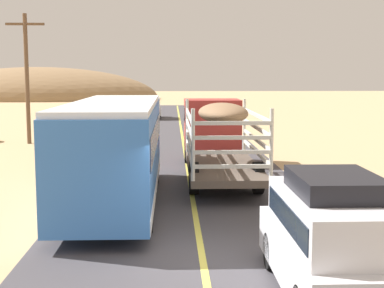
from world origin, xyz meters
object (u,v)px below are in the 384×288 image
at_px(car_far, 150,107).
at_px(power_pole_mid, 27,74).
at_px(livestock_truck, 216,129).
at_px(bus, 116,149).
at_px(suv_near, 333,237).

xyz_separation_m(car_far, power_pole_mid, (-6.40, -17.97, 2.95)).
height_order(livestock_truck, power_pole_mid, power_pole_mid).
height_order(livestock_truck, car_far, livestock_truck).
distance_m(livestock_truck, bus, 6.78).
distance_m(livestock_truck, car_far, 27.88).
relative_size(car_far, power_pole_mid, 0.62).
xyz_separation_m(suv_near, power_pole_mid, (-11.31, 22.91, 2.89)).
bearing_deg(livestock_truck, car_far, 97.91).
bearing_deg(bus, car_far, 90.45).
relative_size(suv_near, power_pole_mid, 0.62).
xyz_separation_m(livestock_truck, power_pole_mid, (-10.23, 9.64, 2.25)).
bearing_deg(power_pole_mid, bus, -66.63).
bearing_deg(suv_near, livestock_truck, 94.65).
bearing_deg(bus, livestock_truck, 58.20).
relative_size(suv_near, car_far, 1.00).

